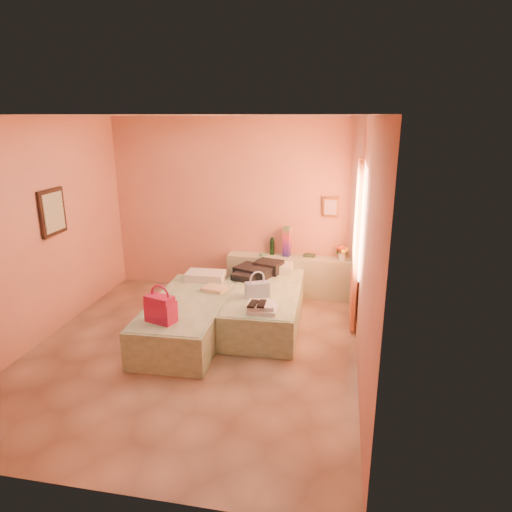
{
  "coord_description": "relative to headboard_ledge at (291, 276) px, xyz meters",
  "views": [
    {
      "loc": [
        1.72,
        -4.82,
        2.79
      ],
      "look_at": [
        0.64,
        0.85,
        1.02
      ],
      "focal_mm": 32.0,
      "sensor_mm": 36.0,
      "label": 1
    }
  ],
  "objects": [
    {
      "name": "ground",
      "position": [
        -0.98,
        -2.1,
        -0.33
      ],
      "size": [
        4.5,
        4.5,
        0.0
      ],
      "primitive_type": "plane",
      "color": "#A48162",
      "rests_on": "ground"
    },
    {
      "name": "sandal_pair",
      "position": [
        -0.2,
        -1.9,
        0.29
      ],
      "size": [
        0.19,
        0.24,
        0.02
      ],
      "primitive_type": "cube",
      "rotation": [
        0.0,
        0.0,
        -0.08
      ],
      "color": "black",
      "rests_on": "towel_stack"
    },
    {
      "name": "green_book",
      "position": [
        0.28,
        0.07,
        0.34
      ],
      "size": [
        0.19,
        0.15,
        0.03
      ],
      "primitive_type": "cube",
      "rotation": [
        0.0,
        0.0,
        -0.11
      ],
      "color": "#26472D",
      "rests_on": "headboard_ledge"
    },
    {
      "name": "blue_handbag",
      "position": [
        -0.29,
        -1.4,
        0.28
      ],
      "size": [
        0.34,
        0.25,
        0.2
      ],
      "primitive_type": "cube",
      "rotation": [
        0.0,
        0.0,
        0.43
      ],
      "color": "#3C5D92",
      "rests_on": "bed_right"
    },
    {
      "name": "water_bottle",
      "position": [
        -0.32,
        0.06,
        0.46
      ],
      "size": [
        0.08,
        0.08,
        0.27
      ],
      "primitive_type": "cylinder",
      "rotation": [
        0.0,
        0.0,
        -0.05
      ],
      "color": "#153C21",
      "rests_on": "headboard_ledge"
    },
    {
      "name": "small_dish",
      "position": [
        -0.45,
        -0.03,
        0.34
      ],
      "size": [
        0.15,
        0.15,
        0.03
      ],
      "primitive_type": "cylinder",
      "rotation": [
        0.0,
        0.0,
        0.25
      ],
      "color": "#4E9060",
      "rests_on": "headboard_ledge"
    },
    {
      "name": "towel_stack",
      "position": [
        -0.14,
        -1.85,
        0.23
      ],
      "size": [
        0.35,
        0.31,
        0.1
      ],
      "primitive_type": "cube",
      "rotation": [
        0.0,
        0.0,
        0.02
      ],
      "color": "silver",
      "rests_on": "bed_right"
    },
    {
      "name": "room_walls",
      "position": [
        -0.77,
        -1.53,
        1.46
      ],
      "size": [
        4.02,
        4.51,
        2.81
      ],
      "color": "tan",
      "rests_on": "ground"
    },
    {
      "name": "headboard_ledge",
      "position": [
        0.0,
        0.0,
        0.0
      ],
      "size": [
        2.05,
        0.3,
        0.65
      ],
      "primitive_type": "cube",
      "color": "#A4AC8C",
      "rests_on": "ground"
    },
    {
      "name": "rainbow_box",
      "position": [
        -0.08,
        0.02,
        0.56
      ],
      "size": [
        0.13,
        0.13,
        0.48
      ],
      "primitive_type": "cube",
      "rotation": [
        0.0,
        0.0,
        -0.22
      ],
      "color": "#B51642",
      "rests_on": "headboard_ledge"
    },
    {
      "name": "khaki_garment",
      "position": [
        -0.91,
        -1.29,
        0.2
      ],
      "size": [
        0.35,
        0.31,
        0.05
      ],
      "primitive_type": "cube",
      "rotation": [
        0.0,
        0.0,
        -0.22
      ],
      "color": "tan",
      "rests_on": "bed_left"
    },
    {
      "name": "bed_right",
      "position": [
        -0.23,
        -1.1,
        -0.08
      ],
      "size": [
        0.95,
        2.02,
        0.5
      ],
      "primitive_type": "cube",
      "rotation": [
        0.0,
        0.0,
        0.03
      ],
      "color": "#B0CBA3",
      "rests_on": "ground"
    },
    {
      "name": "flower_vase",
      "position": [
        0.79,
        -0.01,
        0.46
      ],
      "size": [
        0.26,
        0.26,
        0.27
      ],
      "primitive_type": "cube",
      "rotation": [
        0.0,
        0.0,
        0.31
      ],
      "color": "white",
      "rests_on": "headboard_ledge"
    },
    {
      "name": "magenta_handbag",
      "position": [
        -1.25,
        -2.35,
        0.34
      ],
      "size": [
        0.39,
        0.29,
        0.32
      ],
      "primitive_type": "cube",
      "rotation": [
        0.0,
        0.0,
        -0.31
      ],
      "color": "#B51642",
      "rests_on": "bed_left"
    },
    {
      "name": "bed_left",
      "position": [
        -1.15,
        -1.7,
        -0.08
      ],
      "size": [
        0.95,
        2.02,
        0.5
      ],
      "primitive_type": "cube",
      "rotation": [
        0.0,
        0.0,
        0.03
      ],
      "color": "#B0CBA3",
      "rests_on": "ground"
    },
    {
      "name": "clothes_pile",
      "position": [
        -0.45,
        -0.57,
        0.26
      ],
      "size": [
        0.74,
        0.74,
        0.17
      ],
      "primitive_type": "cube",
      "rotation": [
        0.0,
        0.0,
        -0.35
      ],
      "color": "black",
      "rests_on": "bed_right"
    }
  ]
}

